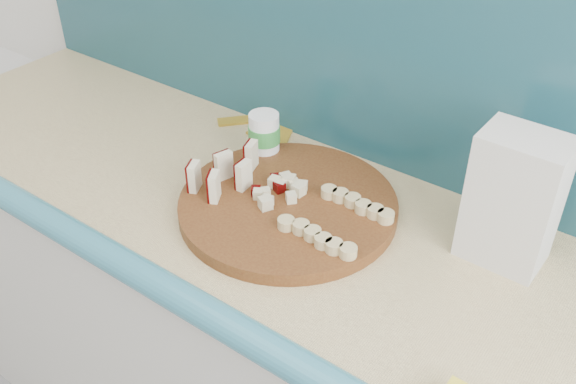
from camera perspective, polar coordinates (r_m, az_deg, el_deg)
The scene contains 9 objects.
kitchen_counter at distance 1.61m, azimuth 1.09°, elevation -15.43°, with size 2.20×0.63×0.91m.
backsplash at distance 1.38m, azimuth 8.56°, elevation 11.66°, with size 2.20×0.02×0.50m, color teal.
cutting_board at distance 1.31m, azimuth 0.00°, elevation -1.21°, with size 0.45×0.45×0.03m, color #48230F.
apple_wedges at distance 1.34m, azimuth -5.59°, elevation 1.85°, with size 0.10×0.17×0.06m.
apple_chunks at distance 1.31m, azimuth -0.96°, elevation 0.15°, with size 0.07×0.07×0.02m.
banana_slices at distance 1.24m, azimuth 4.44°, elevation -2.45°, with size 0.17×0.17×0.02m.
flour_bag at distance 1.20m, azimuth 19.41°, elevation -0.66°, with size 0.15×0.11×0.26m, color silver.
canister at distance 1.45m, azimuth -2.12°, elevation 4.96°, with size 0.07×0.07×0.12m.
banana_peel at distance 1.61m, azimuth -1.70°, elevation 5.93°, with size 0.23×0.20×0.01m.
Camera 1 is at (0.68, 0.67, 1.71)m, focal length 40.00 mm.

